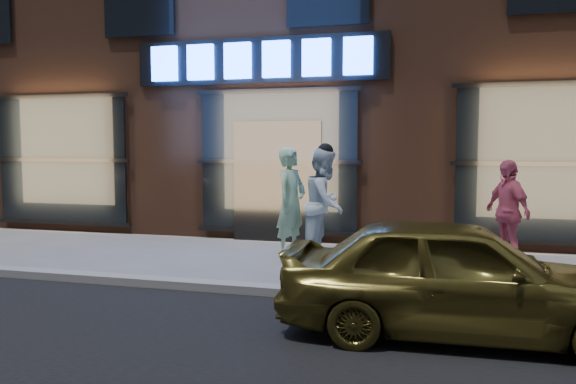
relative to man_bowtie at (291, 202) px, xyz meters
name	(u,v)px	position (x,y,z in m)	size (l,w,h in m)	color
ground	(196,289)	(-0.66, -2.51, -0.94)	(90.00, 90.00, 0.00)	slate
curb	(196,285)	(-0.66, -2.51, -0.88)	(60.00, 0.25, 0.12)	gray
storefront_building	(320,23)	(-0.66, 5.47, 4.20)	(30.20, 8.28, 10.30)	#54301E
man_bowtie	(291,202)	(0.00, 0.00, 0.00)	(0.69, 0.45, 1.89)	#A8DDB4
man_cap	(325,204)	(0.61, -0.04, -0.01)	(0.91, 0.71, 1.87)	white
passerby	(507,212)	(3.54, 0.35, -0.10)	(0.99, 0.41, 1.70)	#CD546C
gold_sedan	(458,277)	(2.66, -3.52, -0.33)	(1.44, 3.58, 1.22)	brown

